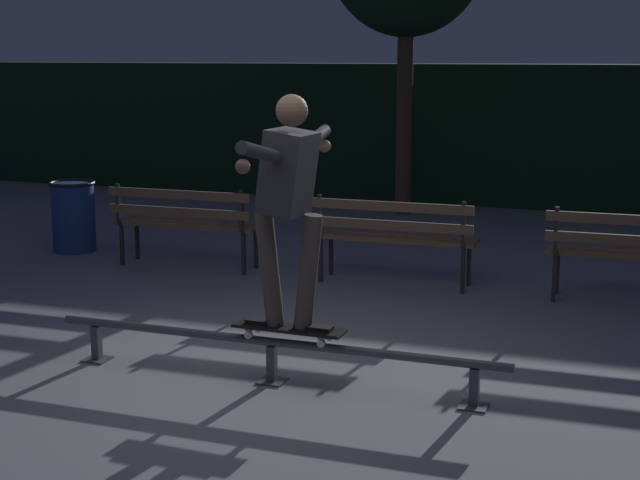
# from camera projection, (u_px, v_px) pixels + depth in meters

# --- Properties ---
(ground_plane) EXTENTS (90.00, 90.00, 0.00)m
(ground_plane) POSITION_uv_depth(u_px,v_px,m) (269.00, 385.00, 6.40)
(ground_plane) COLOR slate
(hedge_backdrop) EXTENTS (24.00, 1.20, 2.06)m
(hedge_backdrop) POSITION_uv_depth(u_px,v_px,m) (489.00, 133.00, 14.15)
(hedge_backdrop) COLOR black
(hedge_backdrop) RESTS_ON ground
(grind_rail) EXTENTS (3.28, 0.18, 0.32)m
(grind_rail) POSITION_uv_depth(u_px,v_px,m) (272.00, 349.00, 6.40)
(grind_rail) COLOR #47474C
(grind_rail) RESTS_ON ground
(skateboard) EXTENTS (0.79, 0.23, 0.09)m
(skateboard) POSITION_uv_depth(u_px,v_px,m) (289.00, 329.00, 6.33)
(skateboard) COLOR black
(skateboard) RESTS_ON grind_rail
(skateboarder) EXTENTS (0.62, 1.41, 1.56)m
(skateboarder) POSITION_uv_depth(u_px,v_px,m) (288.00, 192.00, 6.15)
(skateboarder) COLOR black
(skateboarder) RESTS_ON skateboard
(park_bench_leftmost) EXTENTS (1.60, 0.43, 0.88)m
(park_bench_leftmost) POSITION_uv_depth(u_px,v_px,m) (184.00, 218.00, 9.76)
(park_bench_leftmost) COLOR #282623
(park_bench_leftmost) RESTS_ON ground
(park_bench_left_center) EXTENTS (1.60, 0.43, 0.88)m
(park_bench_left_center) POSITION_uv_depth(u_px,v_px,m) (393.00, 231.00, 9.02)
(park_bench_left_center) COLOR #282623
(park_bench_left_center) RESTS_ON ground
(park_bench_right_center) EXTENTS (1.60, 0.43, 0.88)m
(park_bench_right_center) POSITION_uv_depth(u_px,v_px,m) (639.00, 247.00, 8.27)
(park_bench_right_center) COLOR #282623
(park_bench_right_center) RESTS_ON ground
(trash_can) EXTENTS (0.52, 0.52, 0.80)m
(trash_can) POSITION_uv_depth(u_px,v_px,m) (73.00, 215.00, 10.65)
(trash_can) COLOR navy
(trash_can) RESTS_ON ground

